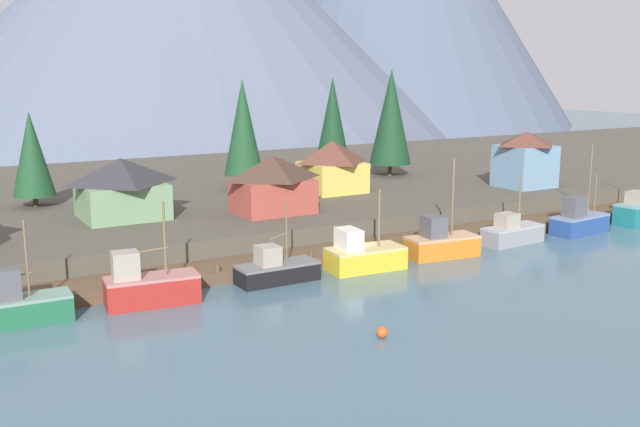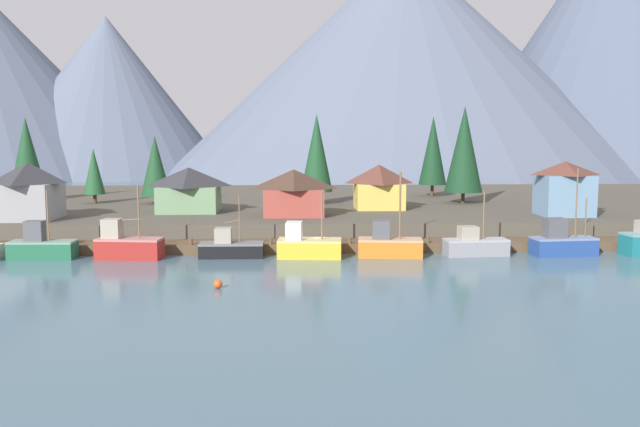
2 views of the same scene
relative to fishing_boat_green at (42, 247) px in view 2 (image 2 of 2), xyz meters
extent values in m
cube|color=#476675|center=(26.17, 21.38, -1.67)|extent=(400.00, 400.00, 1.00)
cube|color=brown|center=(26.17, 3.38, -0.67)|extent=(80.00, 4.00, 1.00)
cylinder|color=brown|center=(-1.83, 1.58, -0.37)|extent=(0.36, 0.36, 1.60)
cylinder|color=brown|center=(6.17, 1.58, -0.37)|extent=(0.36, 0.36, 1.60)
cylinder|color=brown|center=(14.17, 1.58, -0.37)|extent=(0.36, 0.36, 1.60)
cylinder|color=brown|center=(22.17, 1.58, -0.37)|extent=(0.36, 0.36, 1.60)
cylinder|color=brown|center=(30.17, 1.58, -0.37)|extent=(0.36, 0.36, 1.60)
cylinder|color=brown|center=(38.17, 1.58, -0.37)|extent=(0.36, 0.36, 1.60)
cylinder|color=brown|center=(46.17, 1.58, -0.37)|extent=(0.36, 0.36, 1.60)
cylinder|color=brown|center=(54.17, 1.58, -0.37)|extent=(0.36, 0.36, 1.60)
cube|color=#4C473D|center=(26.17, 33.38, 0.08)|extent=(400.00, 56.00, 2.50)
cone|color=slate|center=(-30.77, 142.34, 22.36)|extent=(72.75, 72.75, 47.05)
cone|color=slate|center=(57.15, 132.71, 31.53)|extent=(139.44, 139.44, 65.40)
cone|color=#4C566B|center=(122.46, 131.33, 40.20)|extent=(106.31, 106.31, 82.74)
cube|color=#1E5B3D|center=(0.10, 0.00, -0.39)|extent=(6.33, 2.53, 1.56)
cube|color=gray|center=(0.10, 0.00, 0.49)|extent=(6.33, 2.53, 0.20)
cube|color=#4C4C51|center=(-0.60, 0.02, 1.57)|extent=(1.79, 1.37, 1.96)
cylinder|color=brown|center=(0.74, -0.03, 3.05)|extent=(0.15, 0.15, 4.92)
cylinder|color=brown|center=(-0.16, 0.01, 1.96)|extent=(2.25, 0.18, 0.41)
cube|color=maroon|center=(8.55, -0.35, -0.26)|extent=(6.51, 3.20, 1.81)
cube|color=#AD6C6A|center=(8.55, -0.35, 0.74)|extent=(6.51, 3.20, 0.20)
cube|color=gray|center=(6.86, -0.14, 1.78)|extent=(1.92, 1.72, 1.87)
cylinder|color=brown|center=(9.54, -0.47, 3.39)|extent=(0.17, 0.17, 5.09)
cylinder|color=brown|center=(8.75, -0.38, 2.65)|extent=(2.00, 0.37, 0.28)
cube|color=black|center=(18.37, 0.04, -0.54)|extent=(6.26, 2.44, 1.25)
cube|color=slate|center=(18.37, 0.04, 0.18)|extent=(6.26, 2.44, 0.20)
cube|color=gray|center=(17.59, 0.04, 1.01)|extent=(1.61, 1.71, 1.46)
cylinder|color=brown|center=(19.18, 0.04, 2.64)|extent=(0.12, 0.12, 4.71)
cylinder|color=brown|center=(18.54, 0.04, 2.39)|extent=(1.58, 0.09, 0.46)
cube|color=gold|center=(26.05, -0.48, -0.36)|extent=(6.41, 3.42, 1.62)
cube|color=tan|center=(26.05, -0.48, 0.55)|extent=(6.41, 3.42, 0.20)
cube|color=silver|center=(24.52, -0.36, 1.49)|extent=(1.70, 2.43, 1.68)
cylinder|color=brown|center=(27.27, -0.58, 2.97)|extent=(0.19, 0.19, 4.64)
cube|color=#CC6B1E|center=(34.00, -0.43, -0.36)|extent=(6.52, 3.34, 1.61)
cube|color=tan|center=(34.00, -0.43, 0.54)|extent=(6.52, 3.34, 0.20)
cube|color=#4C4C51|center=(33.10, -0.32, 1.54)|extent=(1.88, 2.09, 1.81)
cylinder|color=brown|center=(34.93, -0.54, 3.94)|extent=(0.20, 0.20, 6.59)
cube|color=gray|center=(42.67, -0.09, -0.44)|extent=(6.40, 2.71, 1.46)
cube|color=#9F9FA2|center=(42.67, -0.09, 0.40)|extent=(6.40, 2.71, 0.20)
cube|color=gray|center=(41.83, -0.15, 1.14)|extent=(1.93, 1.70, 1.29)
cylinder|color=brown|center=(43.40, -0.04, 2.89)|extent=(0.15, 0.15, 4.78)
cube|color=navy|center=(51.46, -0.30, -0.36)|extent=(6.46, 3.10, 1.61)
cube|color=#6C7DA2|center=(51.46, -0.30, 0.54)|extent=(6.46, 3.10, 0.20)
cube|color=#4C4C51|center=(50.48, -0.39, 1.61)|extent=(2.13, 1.73, 1.93)
cylinder|color=brown|center=(52.65, -0.19, 4.08)|extent=(0.15, 0.15, 6.88)
cylinder|color=brown|center=(53.69, -0.10, 2.59)|extent=(0.13, 0.13, 3.90)
cube|color=#6B8E66|center=(11.66, 17.81, 2.93)|extent=(7.24, 6.81, 3.19)
pyramid|color=#2D2D33|center=(11.66, 17.81, 5.67)|extent=(7.61, 7.15, 2.30)
cube|color=gold|center=(35.54, 20.26, 2.97)|extent=(6.05, 5.93, 3.27)
pyramid|color=brown|center=(35.54, 20.26, 5.80)|extent=(6.36, 6.23, 2.39)
cube|color=#6689A8|center=(56.39, 11.96, 3.73)|extent=(5.72, 5.17, 4.79)
pyramid|color=brown|center=(56.39, 11.96, 6.91)|extent=(6.01, 5.43, 1.59)
cube|color=gray|center=(-5.22, 11.09, 3.37)|extent=(5.97, 6.76, 4.07)
pyramid|color=#2D2D33|center=(-5.22, 11.09, 6.57)|extent=(6.27, 7.09, 2.34)
cube|color=#9E4238|center=(24.56, 12.95, 2.93)|extent=(6.96, 5.19, 3.19)
pyramid|color=#422D23|center=(24.56, 12.95, 5.66)|extent=(7.31, 5.45, 2.27)
cylinder|color=#4C3823|center=(48.21, 26.92, 2.11)|extent=(0.50, 0.50, 1.55)
cone|color=#14381E|center=(48.21, 26.92, 8.80)|extent=(5.23, 5.23, 11.84)
cylinder|color=#4C3823|center=(46.10, 37.48, 2.24)|extent=(0.50, 0.50, 1.81)
cone|color=#14381E|center=(46.10, 37.48, 8.38)|extent=(4.24, 4.24, 10.47)
cylinder|color=#4C3823|center=(-13.55, 32.71, 1.91)|extent=(0.50, 0.50, 1.15)
cone|color=#194223|center=(-13.55, 32.71, 7.89)|extent=(4.99, 4.99, 10.82)
cylinder|color=#4C3823|center=(-2.98, 28.62, 1.97)|extent=(0.50, 0.50, 1.28)
cone|color=#1E4C28|center=(-2.98, 28.62, 5.79)|extent=(2.93, 2.93, 6.35)
cylinder|color=#4C3823|center=(27.77, 26.54, 2.19)|extent=(0.50, 0.50, 1.72)
cone|color=#194223|center=(27.77, 26.54, 8.34)|extent=(4.36, 4.36, 10.57)
cylinder|color=#4C3823|center=(5.68, 27.52, 1.89)|extent=(0.50, 0.50, 1.12)
cone|color=#194223|center=(5.68, 27.52, 6.58)|extent=(4.05, 4.05, 8.24)
sphere|color=#E04C19|center=(18.48, -13.53, -0.82)|extent=(0.70, 0.70, 0.70)
camera|label=1|loc=(-5.54, -47.07, 14.72)|focal=40.56mm
camera|label=2|loc=(24.28, -65.69, 10.87)|focal=37.84mm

